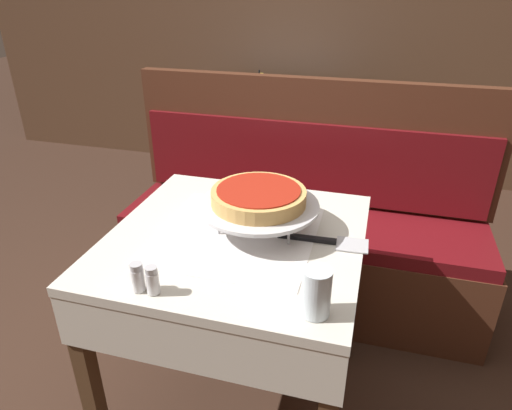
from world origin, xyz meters
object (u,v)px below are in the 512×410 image
object	(u,v)px
dining_table_front	(237,265)
water_glass_near	(316,292)
pepper_shaker	(152,280)
condiment_caddy	(259,89)
booth_bench	(301,241)
deep_dish_pizza	(259,196)
pizza_server	(325,241)
dining_table_rear	(272,109)
pizza_pan_stand	(259,206)
salt_shaker	(138,277)

from	to	relation	value
dining_table_front	water_glass_near	world-z (taller)	water_glass_near
pepper_shaker	condiment_caddy	distance (m)	2.14
dining_table_front	water_glass_near	size ratio (longest dim) A/B	6.34
dining_table_front	water_glass_near	bearing A→B (deg)	-45.48
condiment_caddy	booth_bench	bearing A→B (deg)	-64.68
pepper_shaker	condiment_caddy	bearing A→B (deg)	98.07
deep_dish_pizza	pizza_server	distance (m)	0.25
dining_table_front	deep_dish_pizza	xyz separation A→B (m)	(0.06, 0.05, 0.23)
dining_table_front	booth_bench	distance (m)	0.78
dining_table_front	deep_dish_pizza	bearing A→B (deg)	40.96
dining_table_rear	booth_bench	bearing A→B (deg)	-69.01
booth_bench	pizza_pan_stand	distance (m)	0.83
dining_table_front	pizza_server	distance (m)	0.30
dining_table_front	salt_shaker	xyz separation A→B (m)	(-0.15, -0.34, 0.16)
dining_table_front	salt_shaker	world-z (taller)	salt_shaker
dining_table_front	pizza_pan_stand	distance (m)	0.21
pizza_pan_stand	water_glass_near	xyz separation A→B (m)	(0.24, -0.36, -0.02)
booth_bench	deep_dish_pizza	size ratio (longest dim) A/B	5.73
dining_table_front	pizza_server	size ratio (longest dim) A/B	2.84
booth_bench	condiment_caddy	world-z (taller)	booth_bench
salt_shaker	pepper_shaker	distance (m)	0.04
salt_shaker	water_glass_near	bearing A→B (deg)	4.15
booth_bench	pepper_shaker	size ratio (longest dim) A/B	21.79
pizza_server	pepper_shaker	size ratio (longest dim) A/B	3.56
water_glass_near	deep_dish_pizza	bearing A→B (deg)	123.89
salt_shaker	pepper_shaker	bearing A→B (deg)	-0.00
condiment_caddy	salt_shaker	bearing A→B (deg)	-83.04
deep_dish_pizza	water_glass_near	xyz separation A→B (m)	(0.24, -0.36, -0.05)
pizza_server	salt_shaker	xyz separation A→B (m)	(-0.43, -0.36, 0.04)
dining_table_front	pepper_shaker	world-z (taller)	pepper_shaker
salt_shaker	deep_dish_pizza	bearing A→B (deg)	61.18
booth_bench	water_glass_near	xyz separation A→B (m)	(0.20, -1.01, 0.49)
dining_table_rear	salt_shaker	distance (m)	2.17
deep_dish_pizza	pizza_server	world-z (taller)	deep_dish_pizza
booth_bench	deep_dish_pizza	bearing A→B (deg)	-92.96
pizza_server	water_glass_near	world-z (taller)	water_glass_near
dining_table_rear	salt_shaker	world-z (taller)	salt_shaker
booth_bench	pizza_server	xyz separation A→B (m)	(0.18, -0.68, 0.43)
dining_table_rear	water_glass_near	distance (m)	2.22
deep_dish_pizza	water_glass_near	bearing A→B (deg)	-56.11
pepper_shaker	water_glass_near	bearing A→B (deg)	4.56
pizza_pan_stand	pizza_server	size ratio (longest dim) A/B	1.37
salt_shaker	booth_bench	bearing A→B (deg)	76.70
dining_table_rear	deep_dish_pizza	xyz separation A→B (m)	(0.39, -1.77, 0.21)
dining_table_front	condiment_caddy	world-z (taller)	condiment_caddy
dining_table_front	dining_table_rear	distance (m)	1.85
dining_table_front	pepper_shaker	bearing A→B (deg)	-108.45
dining_table_rear	pizza_server	xyz separation A→B (m)	(0.61, -1.79, 0.10)
dining_table_rear	water_glass_near	size ratio (longest dim) A/B	6.69
pizza_pan_stand	water_glass_near	distance (m)	0.43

